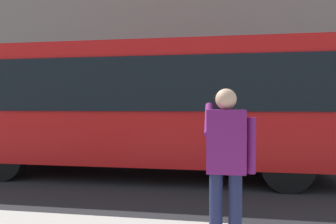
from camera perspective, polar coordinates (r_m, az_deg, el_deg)
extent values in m
plane|color=#232326|center=(7.62, 6.19, -11.35)|extent=(60.00, 60.00, 0.00)
cube|color=gray|center=(14.87, 7.46, 18.27)|extent=(28.00, 0.80, 12.00)
cube|color=navy|center=(14.05, 21.88, 6.69)|extent=(4.40, 1.10, 0.24)
cube|color=red|center=(7.32, -4.03, 1.54)|extent=(9.00, 2.50, 2.60)
cube|color=black|center=(6.11, -6.65, 5.31)|extent=(7.60, 0.06, 1.10)
cylinder|color=black|center=(9.52, -20.48, -5.82)|extent=(1.00, 0.28, 1.00)
cylinder|color=black|center=(7.69, -28.57, -7.61)|extent=(1.00, 0.28, 1.00)
cylinder|color=black|center=(8.44, 18.20, -6.72)|extent=(1.00, 0.28, 1.00)
cylinder|color=black|center=(6.31, 21.54, -9.49)|extent=(1.00, 0.28, 1.00)
cylinder|color=#1E2347|center=(3.40, 12.57, -17.91)|extent=(0.14, 0.14, 0.82)
cylinder|color=#1E2347|center=(3.39, 9.02, -17.94)|extent=(0.14, 0.14, 0.82)
cube|color=#6B1960|center=(3.23, 10.86, -5.43)|extent=(0.40, 0.24, 0.66)
sphere|color=#D8A884|center=(3.20, 10.90, 2.40)|extent=(0.22, 0.22, 0.22)
cylinder|color=#6B1960|center=(3.25, 15.47, -6.12)|extent=(0.09, 0.09, 0.58)
cylinder|color=#6B1960|center=(3.37, 7.71, -1.38)|extent=(0.09, 0.48, 0.37)
cube|color=black|center=(3.50, 9.07, 2.00)|extent=(0.07, 0.01, 0.14)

